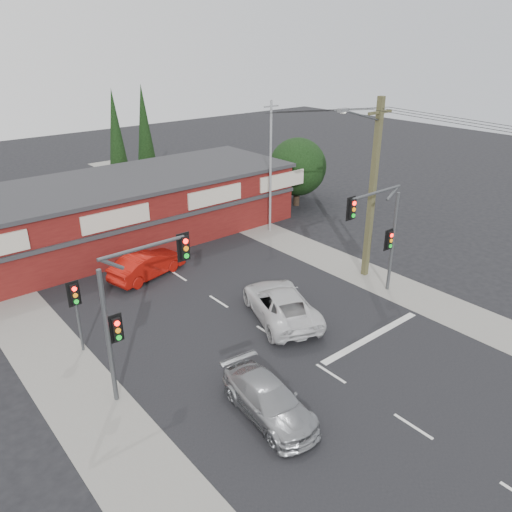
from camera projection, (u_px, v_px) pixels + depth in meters
ground at (294, 350)px, 22.09m from camera, size 120.00×120.00×0.00m
road_strip at (227, 307)px, 25.61m from camera, size 14.00×70.00×0.01m
verge_left at (62, 372)px, 20.65m from camera, size 3.00×70.00×0.02m
verge_right at (339, 263)px, 30.57m from camera, size 3.00×70.00×0.02m
stop_line at (372, 337)px, 23.07m from camera, size 6.50×0.35×0.01m
white_suv at (281, 304)px, 24.38m from camera, size 4.44×6.16×1.56m
silver_suv at (269, 400)px, 18.08m from camera, size 2.37×4.74×1.32m
red_sedan at (147, 264)px, 28.60m from camera, size 4.90×2.71×1.53m
lane_dashes at (331, 373)px, 20.56m from camera, size 0.12×33.27×0.01m
shop_building at (105, 213)px, 32.62m from camera, size 27.30×8.40×4.22m
tree_cluster at (295, 169)px, 40.37m from camera, size 5.90×5.10×5.50m
conifer_near at (116, 138)px, 38.84m from camera, size 1.80×1.80×9.25m
conifer_far at (145, 130)px, 42.29m from camera, size 1.80×1.80×9.25m
traffic_mast_left at (132, 300)px, 18.17m from camera, size 3.77×0.27×5.97m
traffic_mast_right at (381, 226)px, 25.21m from camera, size 3.96×0.27×5.97m
pedestal_signal at (76, 302)px, 21.15m from camera, size 0.55×0.27×3.38m
utility_pole at (372, 185)px, 26.90m from camera, size 4.38×0.59×10.00m
steel_pole at (271, 166)px, 33.90m from camera, size 1.20×0.16×9.00m
power_lines at (482, 130)px, 21.64m from camera, size 2.01×29.00×1.22m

